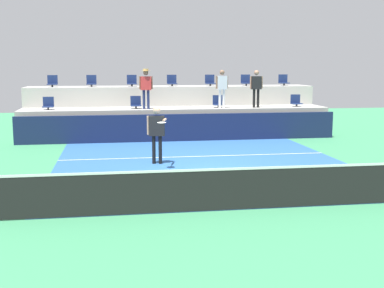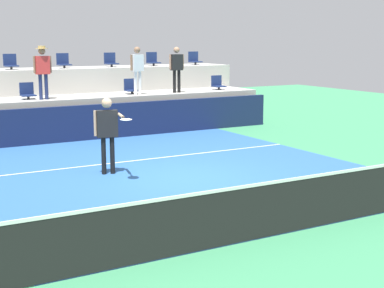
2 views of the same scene
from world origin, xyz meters
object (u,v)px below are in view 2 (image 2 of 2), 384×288
stadium_chair_lower_left (27,92)px  stadium_chair_upper_far_right (194,59)px  tennis_player (108,127)px  tennis_ball (248,188)px  stadium_chair_upper_center (63,62)px  spectator_in_white (177,66)px  stadium_chair_upper_right (153,60)px  stadium_chair_lower_far_right (218,84)px  spectator_with_hat (43,67)px  stadium_chair_upper_mid_right (111,61)px  spectator_in_grey (137,66)px  stadium_chair_lower_right (131,88)px  stadium_chair_upper_mid_left (11,63)px

stadium_chair_lower_left → stadium_chair_upper_far_right: (7.09, 1.80, 0.85)m
stadium_chair_upper_far_right → tennis_player: bearing=-131.2°
stadium_chair_upper_far_right → tennis_ball: (-6.12, -12.40, -1.65)m
stadium_chair_upper_center → tennis_ball: (-0.78, -12.40, -1.65)m
spectator_in_white → stadium_chair_upper_far_right: bearing=47.9°
stadium_chair_upper_right → tennis_player: stadium_chair_upper_right is taller
stadium_chair_lower_far_right → stadium_chair_upper_right: stadium_chair_upper_right is taller
tennis_player → spectator_with_hat: spectator_with_hat is taller
stadium_chair_lower_far_right → tennis_ball: bearing=-119.9°
stadium_chair_upper_center → spectator_in_white: 4.01m
stadium_chair_upper_mid_right → spectator_in_white: bearing=-54.0°
tennis_player → tennis_ball: size_ratio=26.29×
spectator_in_grey → stadium_chair_lower_right: bearing=101.1°
stadium_chair_upper_mid_right → spectator_with_hat: 3.81m
spectator_in_white → tennis_ball: (-4.14, -10.22, -1.53)m
stadium_chair_upper_far_right → spectator_in_grey: 4.11m
spectator_with_hat → stadium_chair_upper_center: bearing=58.4°
stadium_chair_lower_far_right → stadium_chair_upper_mid_right: (-3.53, 1.80, 0.85)m
stadium_chair_upper_right → stadium_chair_lower_far_right: bearing=-44.7°
tennis_player → spectator_with_hat: (0.05, 5.52, 1.15)m
spectator_in_white → stadium_chair_lower_right: bearing=166.3°
spectator_with_hat → stadium_chair_lower_left: bearing=136.9°
stadium_chair_lower_right → stadium_chair_upper_mid_left: bearing=153.6°
stadium_chair_lower_left → spectator_in_white: (5.12, -0.38, 0.73)m
stadium_chair_lower_left → spectator_with_hat: bearing=-43.1°
tennis_ball → stadium_chair_lower_left: bearing=95.3°
stadium_chair_lower_far_right → stadium_chair_upper_far_right: size_ratio=1.00×
stadium_chair_lower_right → tennis_player: bearing=-118.4°
stadium_chair_lower_far_right → stadium_chair_upper_right: size_ratio=1.00×
spectator_in_grey → stadium_chair_upper_mid_left: bearing=149.4°
tennis_player → spectator_in_grey: 6.50m
stadium_chair_lower_left → stadium_chair_lower_right: size_ratio=1.00×
stadium_chair_lower_left → tennis_player: 5.92m
stadium_chair_lower_far_right → spectator_in_grey: bearing=-173.6°
stadium_chair_upper_mid_right → spectator_in_grey: bearing=-87.8°
tennis_player → spectator_in_grey: size_ratio=1.11×
stadium_chair_lower_right → stadium_chair_lower_far_right: 3.52m
stadium_chair_upper_mid_right → stadium_chair_upper_far_right: 3.56m
stadium_chair_lower_left → spectator_in_grey: 3.71m
stadium_chair_upper_far_right → stadium_chair_upper_mid_right: bearing=180.0°
stadium_chair_lower_right → spectator_with_hat: bearing=-173.0°
stadium_chair_upper_mid_left → spectator_in_grey: spectator_in_grey is taller
stadium_chair_lower_right → stadium_chair_upper_mid_right: stadium_chair_upper_mid_right is taller
tennis_player → stadium_chair_lower_far_right: bearing=41.3°
stadium_chair_lower_right → stadium_chair_lower_far_right: (3.52, 0.00, 0.00)m
stadium_chair_lower_far_right → spectator_with_hat: bearing=-176.7°
stadium_chair_upper_mid_right → stadium_chair_upper_right: bearing=0.0°
stadium_chair_upper_mid_left → stadium_chair_upper_far_right: bearing=0.0°
stadium_chair_upper_far_right → spectator_in_white: (-1.98, -2.18, -0.12)m
stadium_chair_lower_left → stadium_chair_upper_mid_right: bearing=27.0°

